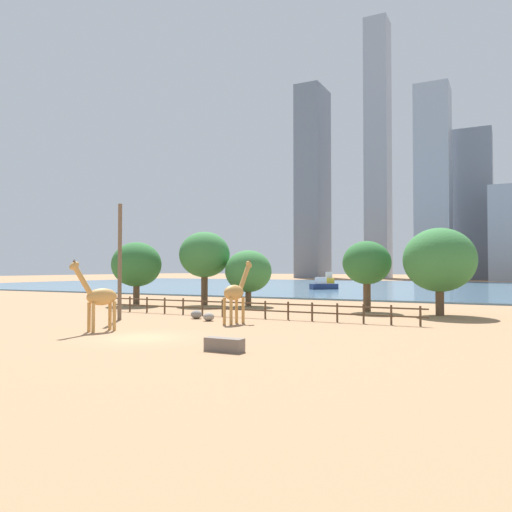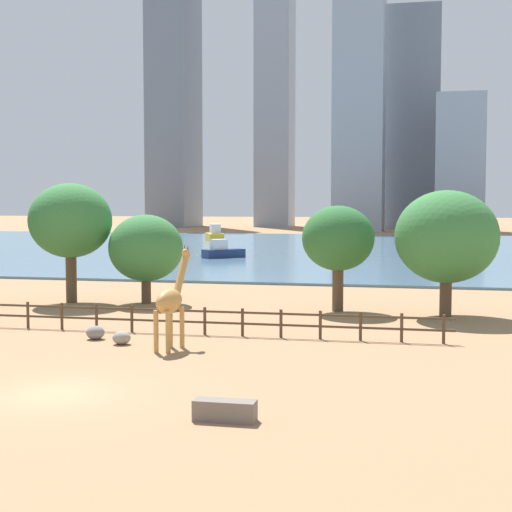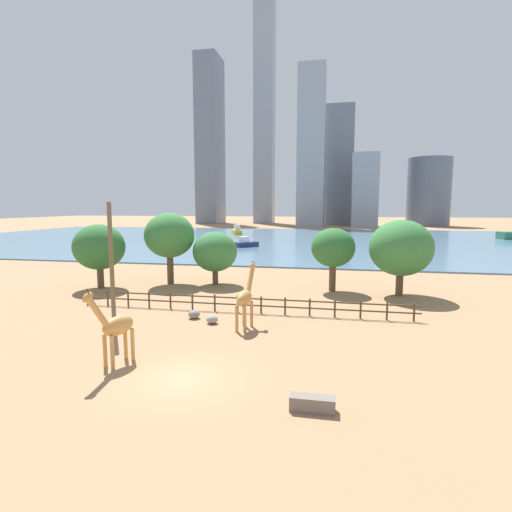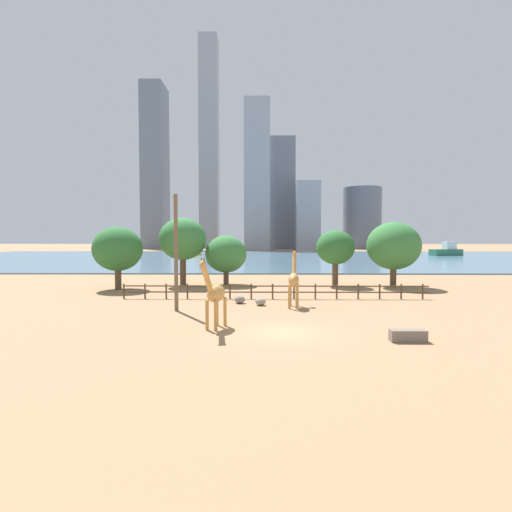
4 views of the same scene
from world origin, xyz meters
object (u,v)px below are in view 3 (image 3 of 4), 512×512
Objects in this scene: giraffe_companion at (245,298)px; boulder_near_fence at (194,314)px; giraffe_tall at (115,326)px; tree_center_broad at (99,247)px; utility_pole at (112,267)px; tree_left_large at (401,248)px; tree_right_tall at (215,252)px; boulder_by_pole at (212,319)px; tree_right_small at (169,236)px; tree_left_small at (333,248)px; feeding_trough at (312,404)px; boat_sailboat at (246,243)px; boat_ferry at (237,231)px.

boulder_near_fence is (-4.16, 1.58, -1.78)m from giraffe_companion.
tree_center_broad is at bearing -127.24° from giraffe_tall.
utility_pole is 24.39m from tree_left_large.
utility_pole is at bearing -97.98° from tree_right_tall.
boulder_by_pole is at bearing -29.71° from boulder_near_fence.
tree_right_small is (-8.49, 12.69, 4.75)m from boulder_by_pole.
tree_left_large is at bearing -5.71° from tree_right_tall.
tree_right_tall reaches higher than giraffe_tall.
tree_right_tall is (-17.85, 1.79, -0.95)m from tree_left_large.
tree_center_broad is 1.05× the size of tree_left_small.
feeding_trough is 29.90m from tree_center_broad.
giraffe_companion is 5.19× the size of boulder_near_fence.
boulder_near_fence reaches higher than feeding_trough.
giraffe_tall reaches higher than boat_sailboat.
feeding_trough is at bearing -106.50° from tree_left_large.
boat_ferry is (-12.70, 85.01, -3.08)m from utility_pole.
tree_right_tall is 1.24× the size of boat_sailboat.
giraffe_companion is 0.52× the size of utility_pole.
giraffe_tall is 10.60m from feeding_trough.
tree_center_broad reaches higher than giraffe_companion.
tree_left_small is at bearing -1.02° from tree_right_small.
boulder_by_pole is at bearing 169.43° from boat_ferry.
utility_pole reaches higher than tree_left_small.
feeding_trough is at bearing -55.57° from tree_right_small.
boat_ferry is (-26.19, 93.24, 0.78)m from feeding_trough.
giraffe_tall is at bearing -127.77° from boat_sailboat.
giraffe_companion is at bearing -14.23° from boulder_by_pole.
boulder_by_pole is at bearing 125.21° from feeding_trough.
boat_sailboat is (5.88, 39.81, -3.18)m from tree_center_broad.
tree_right_small is at bearing 28.89° from tree_center_broad.
boulder_near_fence reaches higher than boulder_by_pole.
tree_center_broad is (-8.42, 11.76, -0.10)m from utility_pole.
tree_right_small is 70.82m from boat_ferry.
boat_ferry is (-32.75, 71.12, -3.26)m from tree_left_large.
tree_left_large is 1.26× the size of tree_right_tall.
boat_ferry is at bearing 93.35° from tree_center_broad.
giraffe_tall is 2.35× the size of feeding_trough.
feeding_trough is 23.31m from tree_left_small.
tree_right_small reaches higher than boat_ferry.
utility_pole is (-8.52, -1.72, 2.08)m from giraffe_companion.
tree_right_tall reaches higher than boulder_near_fence.
tree_left_large reaches higher than boulder_near_fence.
giraffe_tall is at bearing -74.08° from tree_right_small.
boulder_near_fence is at bearing -130.34° from tree_left_small.
boulder_by_pole is 0.13× the size of tree_center_broad.
tree_left_large reaches higher than giraffe_tall.
tree_left_small is (14.09, 14.75, -0.03)m from utility_pole.
boulder_by_pole is at bearing 21.37° from utility_pole.
giraffe_companion is 85.95m from boat_ferry.
giraffe_companion is 16.91m from tree_left_large.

